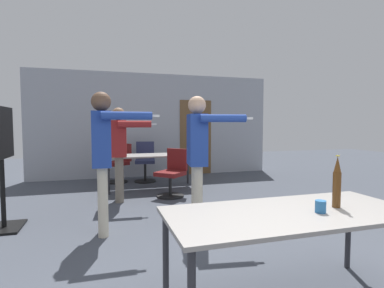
% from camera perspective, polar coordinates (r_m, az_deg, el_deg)
% --- Properties ---
extents(back_wall, '(6.41, 0.12, 2.72)m').
position_cam_1_polar(back_wall, '(8.11, -6.69, 3.52)').
color(back_wall, '#A3A8B2').
rests_on(back_wall, ground_plane).
extents(conference_table_near, '(1.91, 0.84, 0.73)m').
position_cam_1_polar(conference_table_near, '(2.45, 18.40, -13.41)').
color(conference_table_near, gray).
rests_on(conference_table_near, ground_plane).
extents(conference_table_far, '(1.92, 0.73, 0.73)m').
position_cam_1_polar(conference_table_far, '(6.49, -7.74, -2.63)').
color(conference_table_far, gray).
rests_on(conference_table_far, ground_plane).
extents(tv_screen, '(0.44, 1.03, 1.62)m').
position_cam_1_polar(tv_screen, '(4.64, -32.60, -1.63)').
color(tv_screen, black).
rests_on(tv_screen, ground_plane).
extents(person_right_polo, '(0.77, 0.75, 1.68)m').
position_cam_1_polar(person_right_polo, '(5.51, -13.59, -0.31)').
color(person_right_polo, slate).
rests_on(person_right_polo, ground_plane).
extents(person_near_casual, '(0.77, 0.67, 1.76)m').
position_cam_1_polar(person_near_casual, '(3.95, 1.17, -0.80)').
color(person_near_casual, beige).
rests_on(person_near_casual, ground_plane).
extents(person_far_watching, '(0.79, 0.60, 1.79)m').
position_cam_1_polar(person_far_watching, '(3.87, -16.55, -0.72)').
color(person_far_watching, beige).
rests_on(person_far_watching, ground_plane).
extents(office_chair_side_rolled, '(0.53, 0.58, 0.96)m').
position_cam_1_polar(office_chair_side_rolled, '(7.38, -8.91, -3.51)').
color(office_chair_side_rolled, black).
rests_on(office_chair_side_rolled, ground_plane).
extents(office_chair_mid_tucked, '(0.68, 0.65, 0.92)m').
position_cam_1_polar(office_chair_mid_tucked, '(7.39, -13.75, -3.78)').
color(office_chair_mid_tucked, black).
rests_on(office_chair_mid_tucked, ground_plane).
extents(office_chair_far_right, '(0.68, 0.68, 0.91)m').
position_cam_1_polar(office_chair_far_right, '(5.81, -3.77, -5.82)').
color(office_chair_far_right, black).
rests_on(office_chair_far_right, ground_plane).
extents(beer_bottle, '(0.06, 0.06, 0.41)m').
position_cam_1_polar(beer_bottle, '(2.62, 25.89, -6.69)').
color(beer_bottle, '#563314').
rests_on(beer_bottle, conference_table_near).
extents(drink_cup, '(0.08, 0.08, 0.09)m').
position_cam_1_polar(drink_cup, '(2.45, 23.28, -10.89)').
color(drink_cup, '#2866A3').
rests_on(drink_cup, conference_table_near).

